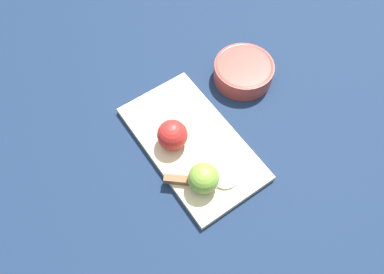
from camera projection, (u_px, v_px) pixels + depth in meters
The scene contains 7 objects.
ground_plane at pixel (192, 145), 0.89m from camera, with size 4.00×4.00×0.00m, color #14233D.
cutting_board at pixel (192, 143), 0.88m from camera, with size 0.36×0.20×0.02m.
apple_half_left at pixel (172, 135), 0.84m from camera, with size 0.07×0.07×0.07m.
apple_half_right at pixel (203, 178), 0.79m from camera, with size 0.07×0.07×0.07m.
knife at pixel (184, 181), 0.82m from camera, with size 0.11×0.12×0.02m.
apple_slice at pixel (225, 175), 0.83m from camera, with size 0.06×0.06×0.01m.
bowl at pixel (243, 71), 0.97m from camera, with size 0.15×0.15×0.05m.
Camera 1 is at (0.35, -0.25, 0.78)m, focal length 35.00 mm.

